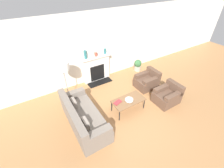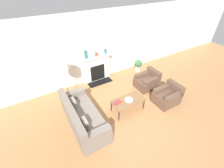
{
  "view_description": "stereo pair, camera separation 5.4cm",
  "coord_description": "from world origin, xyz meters",
  "px_view_note": "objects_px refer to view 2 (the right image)",
  "views": [
    {
      "loc": [
        -2.45,
        -2.78,
        3.95
      ],
      "look_at": [
        -0.0,
        1.25,
        0.45
      ],
      "focal_mm": 24.0,
      "sensor_mm": 36.0,
      "label": 1
    },
    {
      "loc": [
        -2.41,
        -2.81,
        3.95
      ],
      "look_at": [
        -0.0,
        1.25,
        0.45
      ],
      "focal_mm": 24.0,
      "sensor_mm": 36.0,
      "label": 2
    }
  ],
  "objects_px": {
    "mantel_vase_center_left": "(96,54)",
    "mantel_vase_center_right": "(105,51)",
    "couch": "(82,117)",
    "bowl": "(129,100)",
    "fireplace": "(97,69)",
    "book": "(117,102)",
    "armchair_near": "(167,96)",
    "potted_plant": "(138,65)",
    "mantel_vase_left": "(86,55)",
    "coffee_table": "(128,101)",
    "armchair_far": "(147,81)",
    "floor_lamp": "(63,69)"
  },
  "relations": [
    {
      "from": "mantel_vase_center_left",
      "to": "mantel_vase_center_right",
      "type": "relative_size",
      "value": 0.65
    },
    {
      "from": "couch",
      "to": "bowl",
      "type": "xyz_separation_m",
      "value": [
        1.61,
        -0.24,
        0.17
      ]
    },
    {
      "from": "fireplace",
      "to": "book",
      "type": "bearing_deg",
      "value": -97.86
    },
    {
      "from": "armchair_near",
      "to": "mantel_vase_center_right",
      "type": "distance_m",
      "value": 3.08
    },
    {
      "from": "fireplace",
      "to": "potted_plant",
      "type": "height_order",
      "value": "fireplace"
    },
    {
      "from": "bowl",
      "to": "mantel_vase_center_left",
      "type": "height_order",
      "value": "mantel_vase_center_left"
    },
    {
      "from": "mantel_vase_center_left",
      "to": "potted_plant",
      "type": "height_order",
      "value": "mantel_vase_center_left"
    },
    {
      "from": "couch",
      "to": "armchair_near",
      "type": "bearing_deg",
      "value": -101.2
    },
    {
      "from": "couch",
      "to": "mantel_vase_left",
      "type": "bearing_deg",
      "value": -27.81
    },
    {
      "from": "coffee_table",
      "to": "mantel_vase_left",
      "type": "distance_m",
      "value": 2.5
    },
    {
      "from": "armchair_far",
      "to": "mantel_vase_left",
      "type": "xyz_separation_m",
      "value": [
        -2.02,
        1.59,
        1.05
      ]
    },
    {
      "from": "armchair_near",
      "to": "floor_lamp",
      "type": "distance_m",
      "value": 3.86
    },
    {
      "from": "bowl",
      "to": "mantel_vase_left",
      "type": "height_order",
      "value": "mantel_vase_left"
    },
    {
      "from": "potted_plant",
      "to": "coffee_table",
      "type": "bearing_deg",
      "value": -135.96
    },
    {
      "from": "potted_plant",
      "to": "mantel_vase_center_left",
      "type": "bearing_deg",
      "value": 171.12
    },
    {
      "from": "couch",
      "to": "book",
      "type": "bearing_deg",
      "value": -95.16
    },
    {
      "from": "couch",
      "to": "mantel_vase_center_right",
      "type": "height_order",
      "value": "mantel_vase_center_right"
    },
    {
      "from": "couch",
      "to": "armchair_far",
      "type": "relative_size",
      "value": 2.4
    },
    {
      "from": "armchair_near",
      "to": "mantel_vase_center_left",
      "type": "distance_m",
      "value": 3.25
    },
    {
      "from": "coffee_table",
      "to": "floor_lamp",
      "type": "distance_m",
      "value": 2.45
    },
    {
      "from": "armchair_far",
      "to": "potted_plant",
      "type": "distance_m",
      "value": 1.36
    },
    {
      "from": "fireplace",
      "to": "bowl",
      "type": "relative_size",
      "value": 4.81
    },
    {
      "from": "coffee_table",
      "to": "floor_lamp",
      "type": "xyz_separation_m",
      "value": [
        -1.61,
        1.6,
        0.93
      ]
    },
    {
      "from": "armchair_near",
      "to": "mantel_vase_center_right",
      "type": "xyz_separation_m",
      "value": [
        -1.13,
        2.69,
        1.0
      ]
    },
    {
      "from": "mantel_vase_center_left",
      "to": "potted_plant",
      "type": "distance_m",
      "value": 2.3
    },
    {
      "from": "couch",
      "to": "potted_plant",
      "type": "xyz_separation_m",
      "value": [
        3.62,
        1.75,
        -0.04
      ]
    },
    {
      "from": "armchair_far",
      "to": "book",
      "type": "bearing_deg",
      "value": -72.36
    },
    {
      "from": "floor_lamp",
      "to": "mantel_vase_left",
      "type": "relative_size",
      "value": 4.77
    },
    {
      "from": "armchair_far",
      "to": "potted_plant",
      "type": "height_order",
      "value": "armchair_far"
    },
    {
      "from": "book",
      "to": "mantel_vase_center_left",
      "type": "height_order",
      "value": "mantel_vase_center_left"
    },
    {
      "from": "mantel_vase_center_left",
      "to": "potted_plant",
      "type": "xyz_separation_m",
      "value": [
        2.07,
        -0.32,
        -0.95
      ]
    },
    {
      "from": "book",
      "to": "armchair_far",
      "type": "bearing_deg",
      "value": 2.7
    },
    {
      "from": "armchair_near",
      "to": "armchair_far",
      "type": "xyz_separation_m",
      "value": [
        0.0,
        1.1,
        0.0
      ]
    },
    {
      "from": "floor_lamp",
      "to": "mantel_vase_center_left",
      "type": "bearing_deg",
      "value": 23.35
    },
    {
      "from": "armchair_far",
      "to": "book",
      "type": "height_order",
      "value": "armchair_far"
    },
    {
      "from": "coffee_table",
      "to": "mantel_vase_center_right",
      "type": "relative_size",
      "value": 5.12
    },
    {
      "from": "floor_lamp",
      "to": "couch",
      "type": "bearing_deg",
      "value": -89.82
    },
    {
      "from": "bowl",
      "to": "coffee_table",
      "type": "bearing_deg",
      "value": 84.4
    },
    {
      "from": "couch",
      "to": "coffee_table",
      "type": "height_order",
      "value": "couch"
    },
    {
      "from": "couch",
      "to": "bowl",
      "type": "bearing_deg",
      "value": -98.33
    },
    {
      "from": "mantel_vase_left",
      "to": "mantel_vase_center_left",
      "type": "height_order",
      "value": "mantel_vase_left"
    },
    {
      "from": "armchair_near",
      "to": "armchair_far",
      "type": "bearing_deg",
      "value": 180.0
    },
    {
      "from": "couch",
      "to": "floor_lamp",
      "type": "relative_size",
      "value": 1.3
    },
    {
      "from": "coffee_table",
      "to": "book",
      "type": "relative_size",
      "value": 3.58
    },
    {
      "from": "armchair_near",
      "to": "bowl",
      "type": "relative_size",
      "value": 3.17
    },
    {
      "from": "armchair_far",
      "to": "bowl",
      "type": "distance_m",
      "value": 1.68
    },
    {
      "from": "fireplace",
      "to": "potted_plant",
      "type": "xyz_separation_m",
      "value": [
        2.1,
        -0.31,
        -0.28
      ]
    },
    {
      "from": "armchair_far",
      "to": "coffee_table",
      "type": "xyz_separation_m",
      "value": [
        -1.5,
        -0.69,
        0.13
      ]
    },
    {
      "from": "couch",
      "to": "mantel_vase_center_left",
      "type": "relative_size",
      "value": 14.45
    },
    {
      "from": "bowl",
      "to": "mantel_vase_center_left",
      "type": "relative_size",
      "value": 1.9
    }
  ]
}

